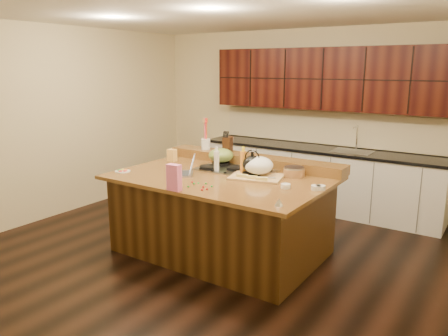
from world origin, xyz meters
The scene contains 31 objects.
room centered at (0.00, 0.00, 1.35)m, with size 5.52×5.02×2.72m.
island centered at (0.00, 0.00, 0.46)m, with size 2.40×1.60×0.92m.
back_ledge centered at (0.00, 0.70, 0.98)m, with size 2.40×0.30×0.12m, color black.
cooktop centered at (0.00, 0.30, 0.94)m, with size 0.92×0.52×0.05m.
back_counter centered at (0.30, 2.23, 0.98)m, with size 3.70×0.66×2.40m.
kettle centered at (0.30, 0.17, 1.06)m, with size 0.21×0.21×0.19m, color black.
green_bowl centered at (-0.30, 0.43, 1.05)m, with size 0.31×0.31×0.17m, color olive.
laptop centered at (-0.36, -0.17, 0.98)m, with size 0.38×0.40×0.22m.
oil_bottle centered at (0.17, 0.19, 1.06)m, with size 0.07×0.07×0.27m, color orange.
vinegar_bottle centered at (-0.15, 0.12, 1.04)m, with size 0.06×0.06×0.25m, color silver.
wooden_tray centered at (0.37, 0.18, 1.02)m, with size 0.65×0.54×0.23m.
ramekin_a centered at (0.83, -0.07, 0.94)m, with size 0.10×0.10×0.04m, color white.
ramekin_b centered at (1.15, 0.07, 0.94)m, with size 0.10×0.10×0.04m, color white.
ramekin_c centered at (1.11, 0.05, 0.94)m, with size 0.10×0.10×0.04m, color white.
strainer_bowl centered at (0.70, 0.43, 0.97)m, with size 0.24×0.24×0.09m, color #996B3F.
kitchen_timer centered at (1.04, -0.62, 0.96)m, with size 0.08×0.08×0.07m, color silver.
pink_bag centered at (-0.05, -0.76, 1.05)m, with size 0.14×0.08×0.27m, color pink.
candy_plate centered at (-1.08, -0.49, 0.93)m, with size 0.18×0.18×0.01m, color white.
package_box centered at (-0.97, 0.28, 1.00)m, with size 0.11×0.08×0.16m, color #F2BA55.
utensil_crock centered at (-0.73, 0.70, 1.11)m, with size 0.12×0.12×0.14m, color white.
knife_block centered at (-0.38, 0.70, 1.14)m, with size 0.10×0.16×0.20m, color black.
gumdrop_0 centered at (0.18, -0.61, 0.93)m, with size 0.02×0.02×0.02m, color red.
gumdrop_1 centered at (0.00, -0.43, 0.93)m, with size 0.02×0.02×0.02m, color #198C26.
gumdrop_2 centered at (-0.09, -0.43, 0.93)m, with size 0.02×0.02×0.02m, color red.
gumdrop_3 centered at (0.19, -0.46, 0.93)m, with size 0.02×0.02×0.02m, color #198C26.
gumdrop_4 centered at (0.17, -0.60, 0.93)m, with size 0.02×0.02×0.02m, color red.
gumdrop_5 centered at (-0.01, -0.60, 0.93)m, with size 0.02×0.02×0.02m, color #198C26.
gumdrop_6 centered at (0.21, -0.57, 0.93)m, with size 0.02×0.02×0.02m, color red.
gumdrop_7 centered at (-0.03, -0.47, 0.93)m, with size 0.02×0.02×0.02m, color #198C26.
gumdrop_8 centered at (0.13, -0.52, 0.93)m, with size 0.02×0.02×0.02m, color red.
gumdrop_9 centered at (0.07, -0.40, 0.93)m, with size 0.02×0.02×0.02m, color #198C26.
Camera 1 is at (2.69, -3.97, 2.13)m, focal length 35.00 mm.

